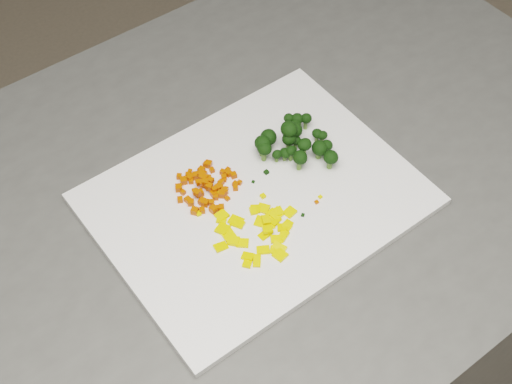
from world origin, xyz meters
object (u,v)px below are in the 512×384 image
carrot_pile (206,183)px  pepper_pile (258,228)px  counter_block (262,324)px  cutting_board (256,199)px  broccoli_pile (298,138)px

carrot_pile → pepper_pile: bearing=-76.6°
counter_block → cutting_board: bearing=-134.2°
counter_block → pepper_pile: size_ratio=10.06×
counter_block → pepper_pile: pepper_pile is taller
pepper_pile → broccoli_pile: broccoli_pile is taller
carrot_pile → pepper_pile: size_ratio=0.86×
counter_block → broccoli_pile: size_ratio=9.72×
pepper_pile → broccoli_pile: 0.15m
pepper_pile → carrot_pile: bearing=103.4°
pepper_pile → counter_block: bearing=53.0°
cutting_board → broccoli_pile: 0.10m
counter_block → carrot_pile: bearing=176.5°
counter_block → carrot_pile: (-0.09, 0.01, 0.47)m
cutting_board → carrot_pile: bearing=137.6°
counter_block → carrot_pile: 0.48m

